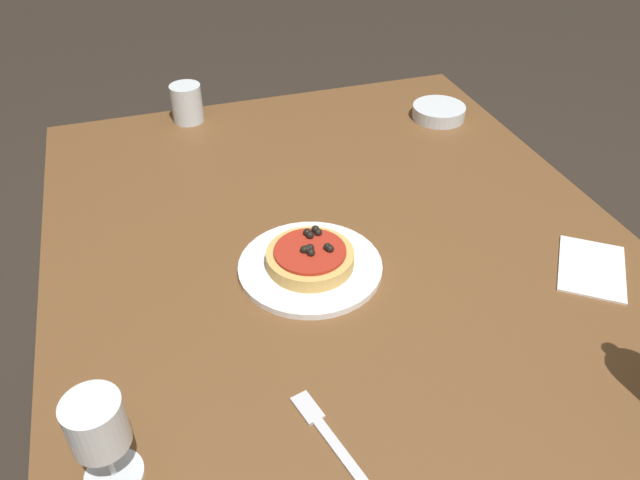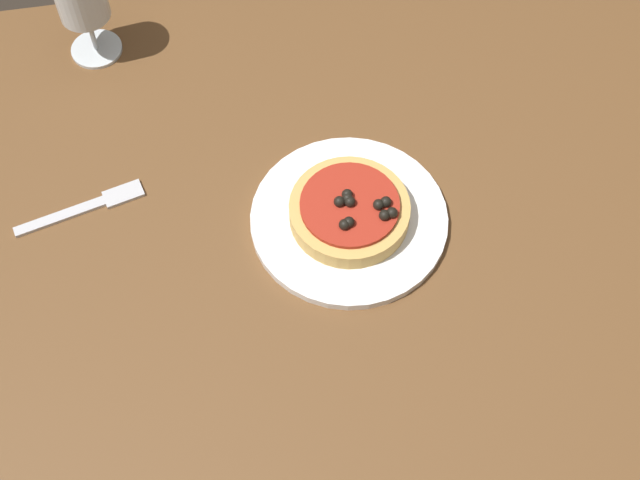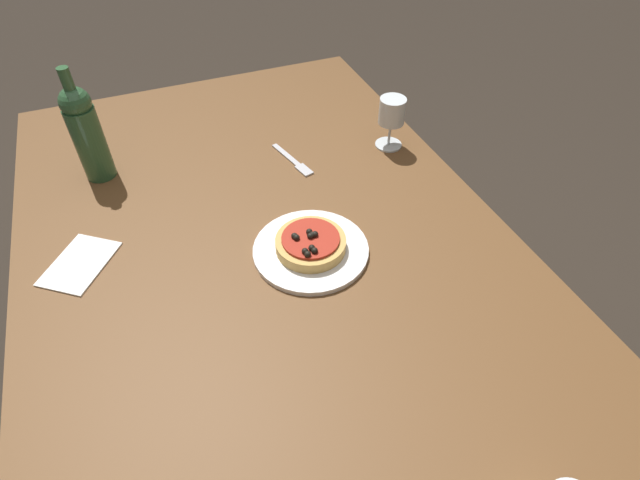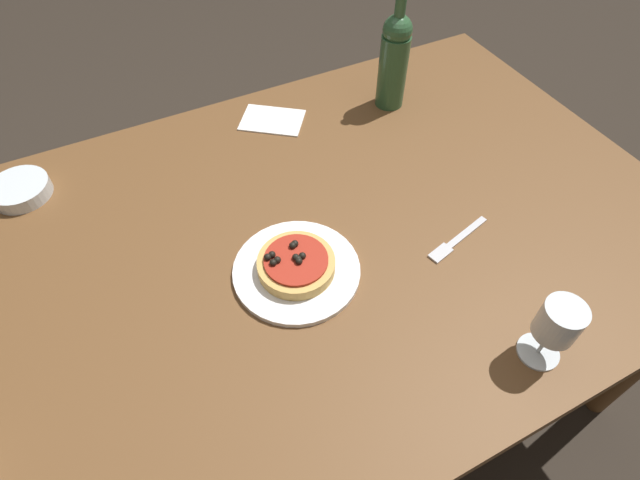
{
  "view_description": "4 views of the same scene",
  "coord_description": "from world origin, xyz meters",
  "px_view_note": "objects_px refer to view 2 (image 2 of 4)",
  "views": [
    {
      "loc": [
        0.7,
        -0.31,
        1.42
      ],
      "look_at": [
        -0.08,
        -0.06,
        0.78
      ],
      "focal_mm": 35.0,
      "sensor_mm": 36.0,
      "label": 1
    },
    {
      "loc": [
        0.05,
        0.5,
        1.68
      ],
      "look_at": [
        -0.04,
        -0.04,
        0.75
      ],
      "focal_mm": 50.0,
      "sensor_mm": 36.0,
      "label": 2
    },
    {
      "loc": [
        -0.79,
        0.19,
        1.49
      ],
      "look_at": [
        -0.14,
        -0.08,
        0.81
      ],
      "focal_mm": 28.0,
      "sensor_mm": 36.0,
      "label": 3
    },
    {
      "loc": [
        -0.3,
        -0.61,
        1.51
      ],
      "look_at": [
        -0.05,
        -0.1,
        0.82
      ],
      "focal_mm": 28.0,
      "sensor_mm": 36.0,
      "label": 4
    }
  ],
  "objects_px": {
    "pizza": "(350,211)",
    "fork": "(88,207)",
    "dinner_plate": "(349,219)",
    "wine_glass": "(81,0)",
    "dining_table": "(293,311)"
  },
  "relations": [
    {
      "from": "dining_table",
      "to": "pizza",
      "type": "xyz_separation_m",
      "value": [
        -0.09,
        -0.08,
        0.1
      ]
    },
    {
      "from": "fork",
      "to": "wine_glass",
      "type": "bearing_deg",
      "value": 70.72
    },
    {
      "from": "wine_glass",
      "to": "fork",
      "type": "distance_m",
      "value": 0.29
    },
    {
      "from": "wine_glass",
      "to": "dinner_plate",
      "type": "bearing_deg",
      "value": 131.09
    },
    {
      "from": "dining_table",
      "to": "fork",
      "type": "distance_m",
      "value": 0.29
    },
    {
      "from": "pizza",
      "to": "fork",
      "type": "distance_m",
      "value": 0.34
    },
    {
      "from": "dining_table",
      "to": "pizza",
      "type": "bearing_deg",
      "value": -138.05
    },
    {
      "from": "dining_table",
      "to": "dinner_plate",
      "type": "distance_m",
      "value": 0.14
    },
    {
      "from": "dining_table",
      "to": "dinner_plate",
      "type": "height_order",
      "value": "dinner_plate"
    },
    {
      "from": "dinner_plate",
      "to": "fork",
      "type": "distance_m",
      "value": 0.33
    },
    {
      "from": "fork",
      "to": "dinner_plate",
      "type": "bearing_deg",
      "value": -27.96
    },
    {
      "from": "dinner_plate",
      "to": "fork",
      "type": "bearing_deg",
      "value": -13.56
    },
    {
      "from": "fork",
      "to": "pizza",
      "type": "bearing_deg",
      "value": -28.02
    },
    {
      "from": "pizza",
      "to": "fork",
      "type": "bearing_deg",
      "value": -13.61
    },
    {
      "from": "dinner_plate",
      "to": "fork",
      "type": "xyz_separation_m",
      "value": [
        0.32,
        -0.08,
        -0.0
      ]
    }
  ]
}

